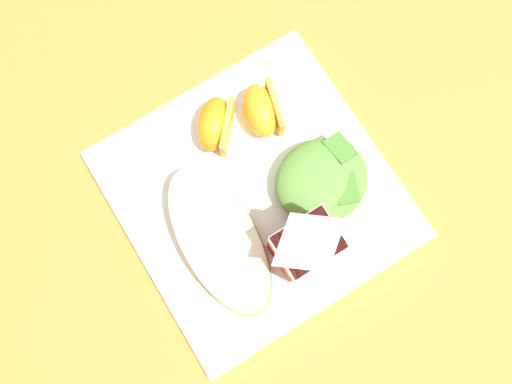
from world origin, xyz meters
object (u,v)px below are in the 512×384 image
object	(u,v)px
white_plate	(256,195)
cheesy_pizza_bread	(219,240)
orange_wedge_middle	(214,125)
milk_carton	(306,245)
orange_wedge_front	(262,110)
green_salad_pile	(322,180)

from	to	relation	value
white_plate	cheesy_pizza_bread	size ratio (longest dim) A/B	1.61
cheesy_pizza_bread	orange_wedge_middle	size ratio (longest dim) A/B	2.52
white_plate	orange_wedge_middle	xyz separation A→B (m)	(0.00, -0.08, 0.03)
orange_wedge_middle	cheesy_pizza_bread	bearing A→B (deg)	61.41
milk_carton	orange_wedge_front	distance (m)	0.16
orange_wedge_middle	white_plate	bearing A→B (deg)	90.37
white_plate	orange_wedge_middle	distance (m)	0.09
orange_wedge_front	milk_carton	bearing A→B (deg)	73.44
green_salad_pile	orange_wedge_middle	size ratio (longest dim) A/B	1.45
cheesy_pizza_bread	milk_carton	xyz separation A→B (m)	(-0.07, 0.05, 0.04)
orange_wedge_front	orange_wedge_middle	distance (m)	0.05
orange_wedge_front	orange_wedge_middle	world-z (taller)	same
green_salad_pile	orange_wedge_front	bearing A→B (deg)	-82.83
milk_carton	orange_wedge_middle	world-z (taller)	milk_carton
white_plate	orange_wedge_front	xyz separation A→B (m)	(-0.05, -0.07, 0.03)
cheesy_pizza_bread	orange_wedge_middle	bearing A→B (deg)	-118.59
white_plate	green_salad_pile	xyz separation A→B (m)	(-0.06, 0.03, 0.03)
cheesy_pizza_bread	milk_carton	bearing A→B (deg)	142.20
orange_wedge_middle	orange_wedge_front	bearing A→B (deg)	166.53
green_salad_pile	orange_wedge_middle	bearing A→B (deg)	-59.85
white_plate	orange_wedge_middle	size ratio (longest dim) A/B	4.07
green_salad_pile	milk_carton	size ratio (longest dim) A/B	0.91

